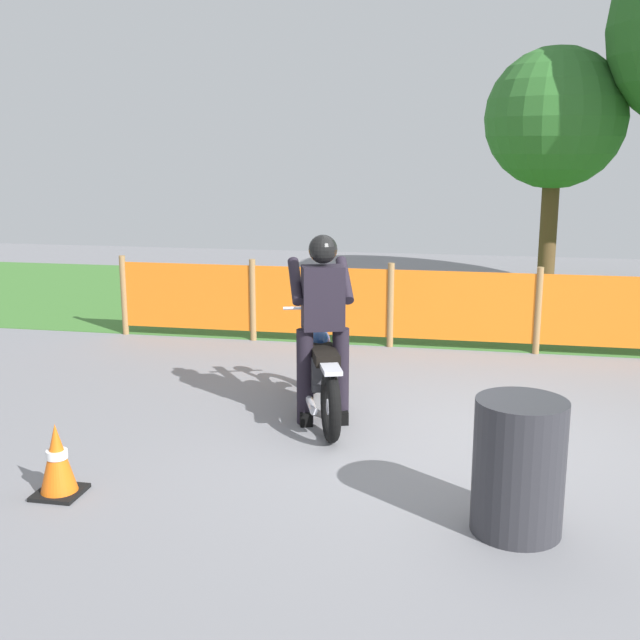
{
  "coord_description": "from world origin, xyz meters",
  "views": [
    {
      "loc": [
        0.06,
        -6.29,
        2.4
      ],
      "look_at": [
        -1.25,
        0.42,
        0.9
      ],
      "focal_mm": 43.63,
      "sensor_mm": 36.0,
      "label": 1
    }
  ],
  "objects": [
    {
      "name": "ground",
      "position": [
        0.0,
        0.0,
        -0.01
      ],
      "size": [
        24.0,
        24.0,
        0.02
      ],
      "primitive_type": "cube",
      "color": "gray"
    },
    {
      "name": "grass_verge",
      "position": [
        0.0,
        5.96,
        0.01
      ],
      "size": [
        24.0,
        5.75,
        0.01
      ],
      "primitive_type": "cube",
      "color": "#427A33",
      "rests_on": "ground"
    },
    {
      "name": "barrier_fence",
      "position": [
        0.0,
        3.08,
        0.54
      ],
      "size": [
        8.87,
        0.08,
        1.05
      ],
      "color": "#997547",
      "rests_on": "ground"
    },
    {
      "name": "tree_leftmost",
      "position": [
        1.3,
        6.99,
        2.86
      ],
      "size": [
        2.23,
        2.23,
        4.01
      ],
      "color": "brown",
      "rests_on": "ground"
    },
    {
      "name": "motorcycle_lead",
      "position": [
        -1.25,
        0.43,
        0.44
      ],
      "size": [
        0.81,
        1.86,
        0.91
      ],
      "rotation": [
        0.0,
        0.0,
        1.9
      ],
      "color": "black",
      "rests_on": "ground"
    },
    {
      "name": "rider_lead",
      "position": [
        -1.19,
        0.25,
        0.92
      ],
      "size": [
        0.67,
        0.68,
        1.69
      ],
      "rotation": [
        0.0,
        0.0,
        1.9
      ],
      "color": "black",
      "rests_on": "ground"
    },
    {
      "name": "traffic_cone",
      "position": [
        -2.74,
        -1.6,
        0.26
      ],
      "size": [
        0.32,
        0.32,
        0.53
      ],
      "color": "black",
      "rests_on": "ground"
    },
    {
      "name": "spare_drum",
      "position": [
        0.42,
        -1.53,
        0.44
      ],
      "size": [
        0.58,
        0.58,
        0.88
      ],
      "primitive_type": "cylinder",
      "color": "#2D2D33",
      "rests_on": "ground"
    }
  ]
}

